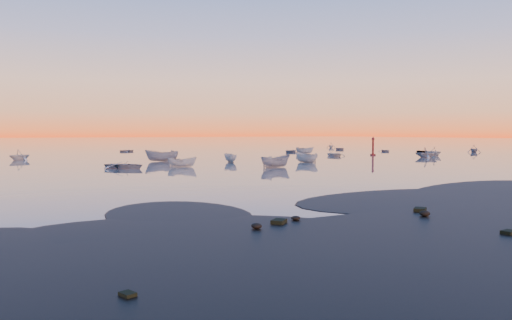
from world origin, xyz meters
TOP-DOWN VIEW (x-y plane):
  - ground at (0.00, 100.00)m, footprint 600.00×600.00m
  - mud_lobes at (0.00, -1.00)m, footprint 140.00×6.00m
  - moored_fleet at (0.00, 53.00)m, footprint 124.00×58.00m
  - boat_near_left at (-14.62, 33.05)m, footprint 4.60×4.36m
  - boat_near_center at (0.69, 26.44)m, footprint 2.18×4.20m
  - boat_near_right at (39.07, 37.50)m, footprint 3.37×1.52m
  - channel_marker at (31.29, 43.86)m, footprint 0.95×0.95m

SIDE VIEW (x-z plane):
  - ground at x=0.00m, z-range 0.00..0.00m
  - moored_fleet at x=0.00m, z-range -0.60..0.60m
  - boat_near_left at x=-14.62m, z-range -0.56..0.56m
  - boat_near_center at x=0.69m, z-range -0.70..0.70m
  - boat_near_right at x=39.07m, z-range -0.59..0.59m
  - mud_lobes at x=0.00m, z-range -0.03..0.05m
  - channel_marker at x=31.29m, z-range -0.35..3.02m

